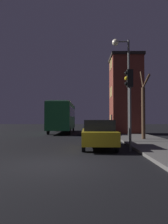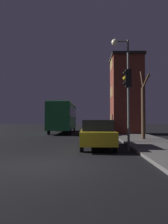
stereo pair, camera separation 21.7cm
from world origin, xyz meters
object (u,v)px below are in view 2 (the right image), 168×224
Objects in this scene: car_mid_lane at (94,127)px; traffic_light at (128,92)px; car_near_lane at (97,133)px; bus at (63,115)px; streetlamp at (123,70)px; bare_tree at (143,108)px.

traffic_light is at bearing -81.95° from car_mid_lane.
car_near_lane reaches higher than car_mid_lane.
bus is 2.08× the size of car_near_lane.
streetlamp is 1.67× the size of traffic_light.
traffic_light is 10.78m from car_mid_lane.
car_mid_lane is (0.04, 9.22, -0.03)m from car_near_lane.
car_near_lane is 9.22m from car_mid_lane.
traffic_light reaches higher than car_mid_lane.
traffic_light is 0.80× the size of bare_tree.
traffic_light is 2.92m from car_near_lane.
bus is (-5.04, 14.67, -0.93)m from traffic_light.
bus reaches higher than car_near_lane.
traffic_light is at bearing -94.97° from streetlamp.
car_near_lane is (3.52, -13.45, -1.24)m from bus.
bare_tree reaches higher than car_mid_lane.
car_near_lane is at bearing -75.35° from bus.
traffic_light is at bearing -71.05° from bus.
bare_tree is 0.54× the size of bus.
car_near_lane is (-1.84, -2.44, -4.18)m from streetlamp.
traffic_light is at bearing -38.89° from car_near_lane.
bus is at bearing 115.95° from streetlamp.
bus is at bearing 130.13° from car_mid_lane.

